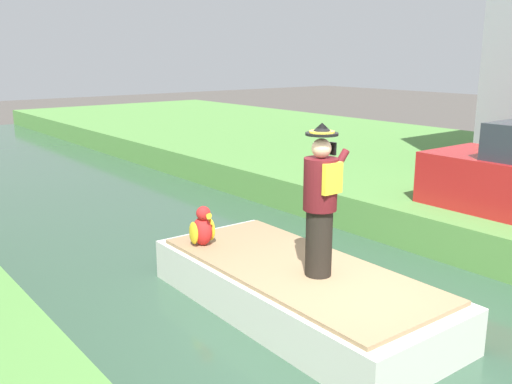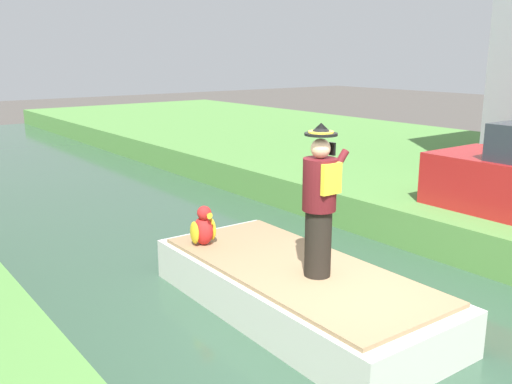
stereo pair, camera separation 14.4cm
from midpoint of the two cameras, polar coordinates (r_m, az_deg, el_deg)
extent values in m
plane|color=#4C4742|center=(6.93, 9.56, -15.02)|extent=(80.00, 80.00, 0.00)
cube|color=#33513D|center=(6.91, 9.58, -14.66)|extent=(5.95, 48.00, 0.10)
cube|color=silver|center=(7.32, 4.63, -9.92)|extent=(1.89, 4.24, 0.56)
cube|color=#997A56|center=(7.21, 4.68, -7.70)|extent=(1.74, 3.90, 0.05)
cylinder|color=black|center=(6.81, 6.90, -5.15)|extent=(0.32, 0.32, 0.82)
cylinder|color=#561419|center=(6.61, 7.08, 0.76)|extent=(0.40, 0.40, 0.62)
cube|color=gold|center=(6.46, 8.27, 1.32)|extent=(0.28, 0.06, 0.36)
sphere|color=#DBA884|center=(6.53, 7.18, 4.39)|extent=(0.23, 0.23, 0.23)
cylinder|color=black|center=(6.51, 7.23, 5.83)|extent=(0.38, 0.38, 0.03)
cone|color=black|center=(6.50, 7.25, 6.44)|extent=(0.26, 0.26, 0.12)
cylinder|color=gold|center=(6.50, 7.23, 6.05)|extent=(0.29, 0.29, 0.02)
cylinder|color=#561419|center=(6.70, 8.71, 2.45)|extent=(0.38, 0.09, 0.43)
cube|color=black|center=(6.58, 8.36, 4.34)|extent=(0.03, 0.08, 0.15)
ellipsoid|color=red|center=(7.94, -4.86, -3.94)|extent=(0.26, 0.32, 0.40)
sphere|color=red|center=(7.83, -4.74, -2.12)|extent=(0.20, 0.20, 0.20)
cone|color=yellow|center=(7.75, -4.34, -2.36)|extent=(0.09, 0.09, 0.09)
ellipsoid|color=yellow|center=(7.87, -5.72, -4.12)|extent=(0.08, 0.20, 0.32)
ellipsoid|color=yellow|center=(8.01, -4.01, -3.76)|extent=(0.08, 0.20, 0.32)
camera|label=1|loc=(0.07, -89.42, 0.14)|focal=39.52mm
camera|label=2|loc=(0.07, 90.58, -0.14)|focal=39.52mm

